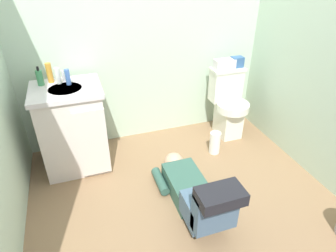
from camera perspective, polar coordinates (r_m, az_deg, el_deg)
The scene contains 13 objects.
ground_plane at distance 2.62m, azimuth 2.66°, elevation -13.72°, with size 3.02×3.17×0.04m, color #896949.
wall_back at distance 2.99m, azimuth -4.95°, elevation 19.02°, with size 2.68×0.08×2.40m, color #B7CFB5.
toilet at distance 3.30m, azimuth 11.69°, elevation 4.29°, with size 0.36×0.46×0.75m.
vanity_cabinet at distance 2.83m, azimuth -18.08°, elevation -0.32°, with size 0.60×0.53×0.82m.
faucet at distance 2.77m, azimuth -19.84°, elevation 9.17°, with size 0.02×0.02×0.10m, color silver.
person_plumber at distance 2.38m, azimuth 5.31°, elevation -12.83°, with size 0.39×1.06×0.52m.
tissue_box at distance 3.18m, azimuth 11.00°, elevation 11.85°, with size 0.22×0.11×0.10m, color silver.
toiletry_bag at distance 3.26m, azimuth 13.38°, elevation 12.10°, with size 0.12×0.09×0.11m, color #33598C.
soap_dispenser at distance 2.76m, azimuth -23.82°, elevation 8.65°, with size 0.06×0.06×0.17m.
bottle_amber at distance 2.78m, azimuth -22.21°, elevation 9.61°, with size 0.05×0.05×0.17m, color gold.
bottle_white at distance 2.74m, azimuth -20.79°, elevation 9.18°, with size 0.05×0.05×0.14m, color silver.
bottle_blue at distance 2.68m, azimuth -19.05°, elevation 9.05°, with size 0.04×0.04×0.14m, color #4269B0.
paper_towel_roll at distance 3.05m, azimuth 9.16°, elevation -3.25°, with size 0.11×0.11×0.24m, color white.
Camera 1 is at (-0.71, -1.71, 1.83)m, focal length 31.11 mm.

